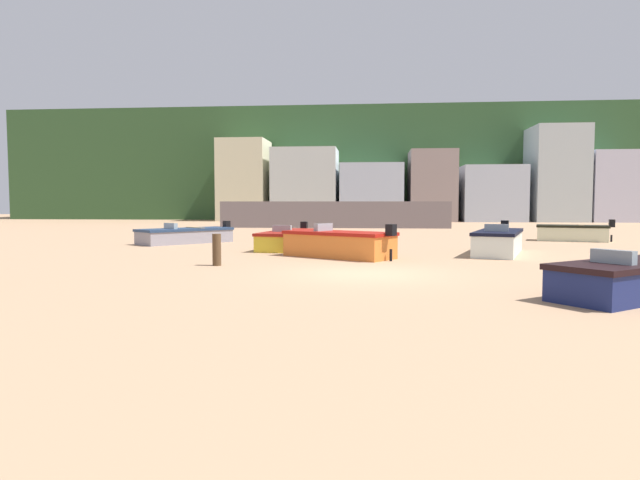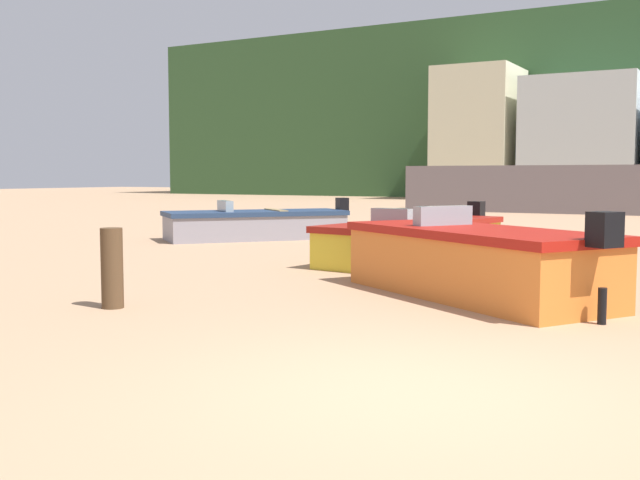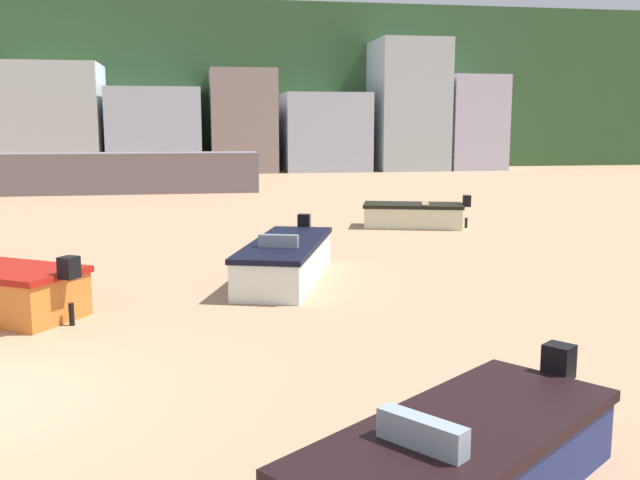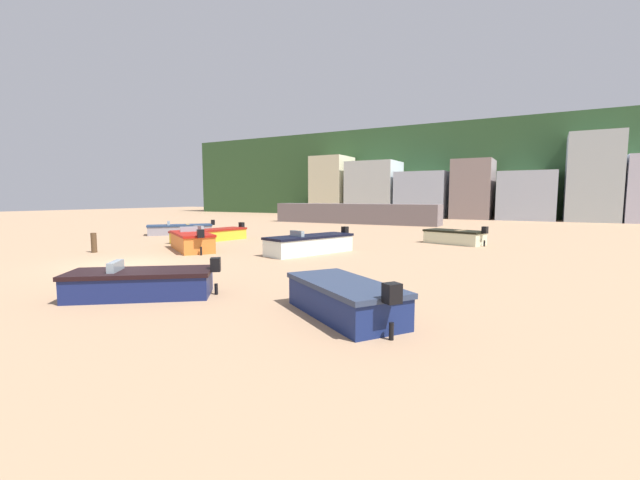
{
  "view_description": "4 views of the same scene",
  "coord_description": "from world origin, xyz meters",
  "views": [
    {
      "loc": [
        0.15,
        -15.69,
        2.0
      ],
      "look_at": [
        -1.68,
        3.99,
        0.69
      ],
      "focal_mm": 31.21,
      "sensor_mm": 36.0,
      "label": 1
    },
    {
      "loc": [
        2.18,
        -5.39,
        1.68
      ],
      "look_at": [
        -2.11,
        2.27,
        0.93
      ],
      "focal_mm": 42.59,
      "sensor_mm": 36.0,
      "label": 2
    },
    {
      "loc": [
        3.15,
        -9.71,
        3.63
      ],
      "look_at": [
        6.4,
        9.26,
        0.52
      ],
      "focal_mm": 40.29,
      "sensor_mm": 36.0,
      "label": 3
    },
    {
      "loc": [
        15.67,
        -11.14,
        2.85
      ],
      "look_at": [
        4.92,
        8.26,
        0.54
      ],
      "focal_mm": 23.09,
      "sensor_mm": 36.0,
      "label": 4
    }
  ],
  "objects": [
    {
      "name": "ground_plane",
      "position": [
        0.0,
        0.0,
        0.0
      ],
      "size": [
        160.0,
        160.0,
        0.0
      ],
      "primitive_type": "plane",
      "color": "tan"
    },
    {
      "name": "harbor_pier",
      "position": [
        -2.89,
        30.0,
        1.07
      ],
      "size": [
        18.64,
        2.4,
        2.14
      ],
      "primitive_type": "cube",
      "color": "slate",
      "rests_on": "ground"
    },
    {
      "name": "townhouse_far_left",
      "position": [
        -14.34,
        46.91,
        4.58
      ],
      "size": [
        5.31,
        5.82,
        9.15
      ],
      "primitive_type": "cube",
      "color": "beige",
      "rests_on": "ground"
    },
    {
      "name": "townhouse_left",
      "position": [
        -7.33,
        47.25,
        4.05
      ],
      "size": [
        7.18,
        6.51,
        8.09
      ],
      "primitive_type": "cube",
      "color": "silver",
      "rests_on": "ground"
    },
    {
      "name": "boat_grey_2",
      "position": [
        -9.11,
        11.27,
        0.39
      ],
      "size": [
        4.35,
        4.72,
        1.07
      ],
      "rotation": [
        0.0,
        0.0,
        2.44
      ],
      "color": "gray",
      "rests_on": "ground"
    },
    {
      "name": "boat_orange_3",
      "position": [
        -1.05,
        4.76,
        0.49
      ],
      "size": [
        4.42,
        3.64,
        1.28
      ],
      "rotation": [
        0.0,
        0.0,
        1.0
      ],
      "color": "orange",
      "rests_on": "ground"
    },
    {
      "name": "boat_yellow_6",
      "position": [
        -3.55,
        8.75,
        0.4
      ],
      "size": [
        2.18,
        5.52,
        1.1
      ],
      "rotation": [
        0.0,
        0.0,
        3.0
      ],
      "color": "gold",
      "rests_on": "ground"
    },
    {
      "name": "mooring_post_near_water",
      "position": [
        -4.78,
        1.65,
        0.51
      ],
      "size": [
        0.28,
        0.28,
        1.02
      ],
      "primitive_type": "cylinder",
      "color": "#4E3723",
      "rests_on": "ground"
    }
  ]
}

